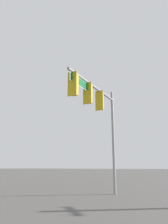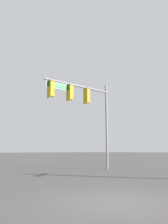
{
  "view_description": "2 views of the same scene",
  "coord_description": "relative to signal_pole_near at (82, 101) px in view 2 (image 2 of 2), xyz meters",
  "views": [
    {
      "loc": [
        6.49,
        -3.15,
        1.75
      ],
      "look_at": [
        -5.78,
        -9.86,
        5.28
      ],
      "focal_mm": 35.0,
      "sensor_mm": 36.0,
      "label": 1
    },
    {
      "loc": [
        4.82,
        4.75,
        1.48
      ],
      "look_at": [
        -5.48,
        -8.71,
        4.51
      ],
      "focal_mm": 35.0,
      "sensor_mm": 36.0,
      "label": 2
    }
  ],
  "objects": [
    {
      "name": "ground_plane",
      "position": [
        5.19,
        8.65,
        -5.35
      ],
      "size": [
        400.0,
        400.0,
        0.0
      ],
      "primitive_type": "plane",
      "color": "#514F4C"
    },
    {
      "name": "signal_pole_near",
      "position": [
        0.0,
        0.0,
        0.0
      ],
      "size": [
        6.07,
        0.54,
        7.12
      ],
      "color": "gray",
      "rests_on": "ground_plane"
    }
  ]
}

